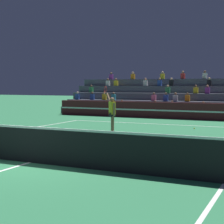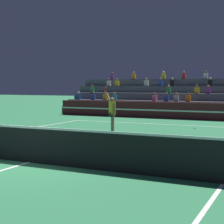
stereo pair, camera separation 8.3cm
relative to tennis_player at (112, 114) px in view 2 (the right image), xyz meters
The scene contains 7 objects.
ground_plane 6.41m from the tennis_player, 86.71° to the right, with size 120.00×120.00×0.00m, color #2D7A4C.
court_lines 6.41m from the tennis_player, 86.71° to the right, with size 11.10×23.90×0.01m.
tennis_net 6.35m from the tennis_player, 86.71° to the right, with size 12.00×0.10×1.10m.
sponsor_banner_wall 9.31m from the tennis_player, 87.76° to the left, with size 18.00×0.26×1.10m.
bleacher_stand 13.10m from the tennis_player, 88.40° to the left, with size 19.39×4.75×3.38m.
tennis_player is the anchor object (origin of this frame).
tennis_ball 5.00m from the tennis_player, 55.82° to the left, with size 0.07×0.07×0.07m, color #C6DB33.
Camera 2 is at (6.86, -8.64, 2.25)m, focal length 60.00 mm.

